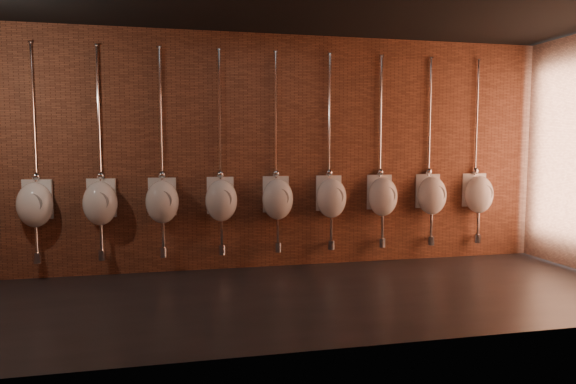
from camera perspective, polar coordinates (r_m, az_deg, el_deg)
name	(u,v)px	position (r m, az deg, el deg)	size (l,w,h in m)	color
ground	(278,298)	(5.83, -1.08, -11.70)	(8.50, 8.50, 0.00)	black
room_shell	(278,116)	(5.58, -1.12, 8.45)	(8.54, 3.04, 3.22)	black
urinal_1	(35,204)	(7.06, -26.30, -1.18)	(0.47, 0.42, 2.72)	white
urinal_2	(100,202)	(6.92, -20.14, -1.08)	(0.47, 0.42, 2.72)	white
urinal_3	(162,201)	(6.86, -13.80, -0.96)	(0.47, 0.42, 2.72)	white
urinal_4	(221,200)	(6.88, -7.42, -0.83)	(0.47, 0.42, 2.72)	white
urinal_5	(278,198)	(6.99, -1.17, -0.70)	(0.47, 0.42, 2.72)	white
urinal_6	(331,197)	(7.17, 4.83, -0.56)	(0.47, 0.42, 2.72)	white
urinal_7	(383,196)	(7.44, 10.46, -0.42)	(0.47, 0.42, 2.72)	white
urinal_8	(432,195)	(7.77, 15.67, -0.29)	(0.47, 0.42, 2.72)	white
urinal_9	(479,194)	(8.15, 20.41, -0.17)	(0.47, 0.42, 2.72)	white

